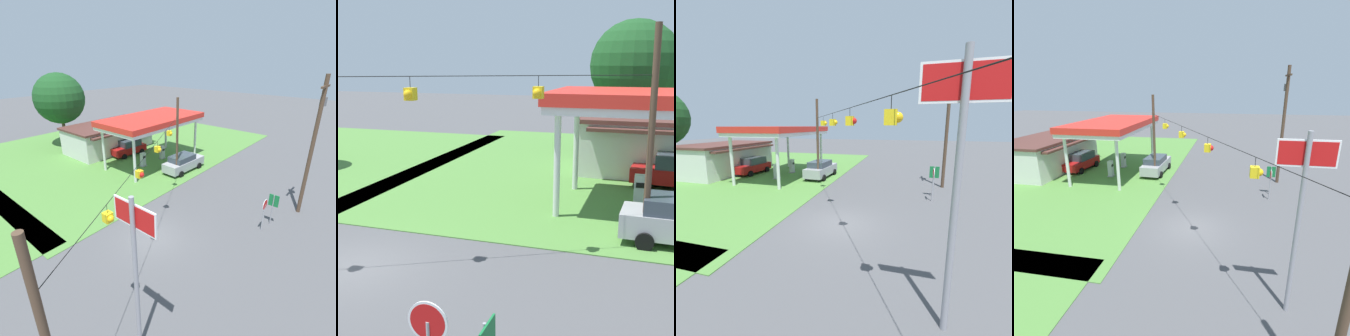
# 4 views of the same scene
# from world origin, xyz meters

# --- Properties ---
(ground_plane) EXTENTS (160.00, 160.00, 0.00)m
(ground_plane) POSITION_xyz_m (0.00, 0.00, 0.00)
(ground_plane) COLOR #4C4C4F
(grass_verge_station_corner) EXTENTS (36.00, 28.00, 0.04)m
(grass_verge_station_corner) POSITION_xyz_m (12.35, 17.39, 0.02)
(grass_verge_station_corner) COLOR #4C7F38
(grass_verge_station_corner) RESTS_ON ground
(gas_station_canopy) EXTENTS (11.55, 6.14, 5.42)m
(gas_station_canopy) POSITION_xyz_m (10.35, 9.52, 4.92)
(gas_station_canopy) COLOR silver
(gas_station_canopy) RESTS_ON ground
(gas_station_store) EXTENTS (10.90, 6.56, 3.46)m
(gas_station_store) POSITION_xyz_m (10.25, 17.37, 1.75)
(gas_station_store) COLOR silver
(gas_station_store) RESTS_ON ground
(fuel_pump_near) EXTENTS (0.71, 0.56, 1.62)m
(fuel_pump_near) POSITION_xyz_m (8.71, 9.51, 0.77)
(fuel_pump_near) COLOR gray
(fuel_pump_near) RESTS_ON ground
(fuel_pump_far) EXTENTS (0.71, 0.56, 1.62)m
(fuel_pump_far) POSITION_xyz_m (11.99, 9.51, 0.77)
(fuel_pump_far) COLOR gray
(fuel_pump_far) RESTS_ON ground
(car_at_pumps_front) EXTENTS (5.09, 2.24, 1.84)m
(car_at_pumps_front) POSITION_xyz_m (10.65, 5.33, 0.96)
(car_at_pumps_front) COLOR #9E9EA3
(car_at_pumps_front) RESTS_ON ground
(car_at_pumps_rear) EXTENTS (4.60, 2.35, 1.90)m
(car_at_pumps_rear) POSITION_xyz_m (10.39, 13.70, 0.97)
(car_at_pumps_rear) COLOR #AD1414
(car_at_pumps_rear) RESTS_ON ground
(stop_sign_roadside) EXTENTS (0.80, 0.08, 2.50)m
(stop_sign_roadside) POSITION_xyz_m (5.61, -5.40, 1.81)
(stop_sign_roadside) COLOR #99999E
(stop_sign_roadside) RESTS_ON ground
(stop_sign_overhead) EXTENTS (0.22, 1.99, 7.24)m
(stop_sign_overhead) POSITION_xyz_m (-5.60, -4.64, 5.00)
(stop_sign_overhead) COLOR gray
(stop_sign_overhead) RESTS_ON ground
(route_sign) EXTENTS (0.10, 0.70, 2.40)m
(route_sign) POSITION_xyz_m (6.82, -5.59, 1.71)
(route_sign) COLOR gray
(route_sign) RESTS_ON ground
(utility_pole_main) EXTENTS (2.20, 0.44, 10.41)m
(utility_pole_main) POSITION_xyz_m (9.98, -6.70, 5.81)
(utility_pole_main) COLOR #4C3828
(utility_pole_main) RESTS_ON ground
(signal_span_gantry) EXTENTS (18.44, 10.24, 8.00)m
(signal_span_gantry) POSITION_xyz_m (-0.00, -0.01, 4.38)
(signal_span_gantry) COLOR #4C3828
(signal_span_gantry) RESTS_ON ground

